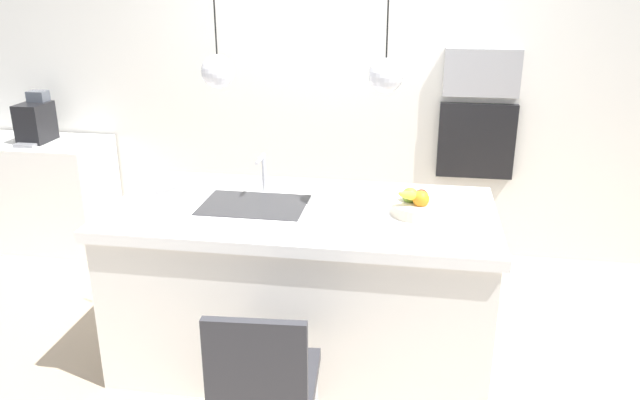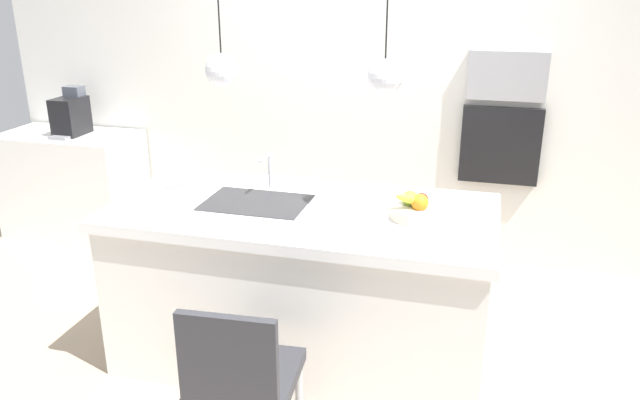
{
  "view_description": "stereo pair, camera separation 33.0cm",
  "coord_description": "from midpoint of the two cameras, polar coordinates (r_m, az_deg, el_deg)",
  "views": [
    {
      "loc": [
        0.59,
        -3.06,
        2.1
      ],
      "look_at": [
        0.1,
        0.0,
        0.97
      ],
      "focal_mm": 35.11,
      "sensor_mm": 36.0,
      "label": 1
    },
    {
      "loc": [
        0.91,
        -2.99,
        2.1
      ],
      "look_at": [
        0.1,
        0.0,
        0.97
      ],
      "focal_mm": 35.11,
      "sensor_mm": 36.0,
      "label": 2
    }
  ],
  "objects": [
    {
      "name": "pendant_light_left",
      "position": [
        3.28,
        -12.22,
        11.42
      ],
      "size": [
        0.17,
        0.17,
        0.77
      ],
      "color": "silver"
    },
    {
      "name": "pendant_light_right",
      "position": [
        3.08,
        2.92,
        11.3
      ],
      "size": [
        0.17,
        0.17,
        0.77
      ],
      "color": "silver"
    },
    {
      "name": "coffee_machine",
      "position": [
        5.41,
        -26.14,
        6.46
      ],
      "size": [
        0.2,
        0.35,
        0.38
      ],
      "color": "black",
      "rests_on": "side_counter"
    },
    {
      "name": "sink_basin",
      "position": [
        3.41,
        -8.82,
        -0.57
      ],
      "size": [
        0.56,
        0.4,
        0.02
      ],
      "primitive_type": "cube",
      "color": "#2D2D30",
      "rests_on": "kitchen_island"
    },
    {
      "name": "floor",
      "position": [
        3.76,
        -4.14,
        -14.0
      ],
      "size": [
        6.6,
        6.6,
        0.0
      ],
      "primitive_type": "plane",
      "color": "tan",
      "rests_on": "ground"
    },
    {
      "name": "oven",
      "position": [
        4.76,
        12.14,
        5.28
      ],
      "size": [
        0.56,
        0.08,
        0.56
      ],
      "primitive_type": "cube",
      "color": "black",
      "rests_on": "back_wall"
    },
    {
      "name": "kitchen_island",
      "position": [
        3.52,
        -4.33,
        -7.74
      ],
      "size": [
        2.05,
        1.0,
        0.92
      ],
      "color": "white",
      "rests_on": "ground"
    },
    {
      "name": "back_wall",
      "position": [
        4.81,
        -0.02,
        10.41
      ],
      "size": [
        6.0,
        0.1,
        2.6
      ],
      "primitive_type": "cube",
      "color": "silver",
      "rests_on": "ground"
    },
    {
      "name": "microwave",
      "position": [
        4.67,
        12.59,
        11.23
      ],
      "size": [
        0.54,
        0.08,
        0.34
      ],
      "primitive_type": "cube",
      "color": "#9E9EA3",
      "rests_on": "back_wall"
    },
    {
      "name": "fruit_bowl",
      "position": [
        3.24,
        6.05,
        -0.53
      ],
      "size": [
        0.29,
        0.29,
        0.16
      ],
      "color": "beige",
      "rests_on": "kitchen_island"
    },
    {
      "name": "chair_near",
      "position": [
        2.74,
        -8.77,
        -16.26
      ],
      "size": [
        0.46,
        0.5,
        0.88
      ],
      "color": "#333338",
      "rests_on": "ground"
    },
    {
      "name": "faucet",
      "position": [
        3.55,
        -7.92,
        2.85
      ],
      "size": [
        0.02,
        0.17,
        0.22
      ],
      "color": "silver",
      "rests_on": "kitchen_island"
    },
    {
      "name": "side_counter",
      "position": [
        5.59,
        -25.75,
        0.57
      ],
      "size": [
        1.1,
        0.6,
        0.86
      ],
      "primitive_type": "cube",
      "color": "white",
      "rests_on": "ground"
    }
  ]
}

